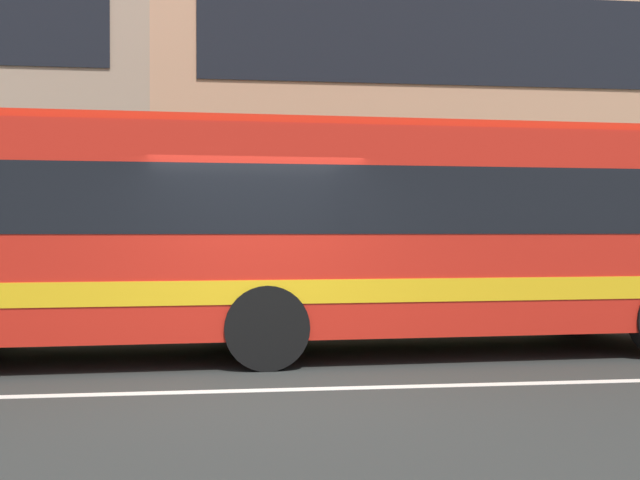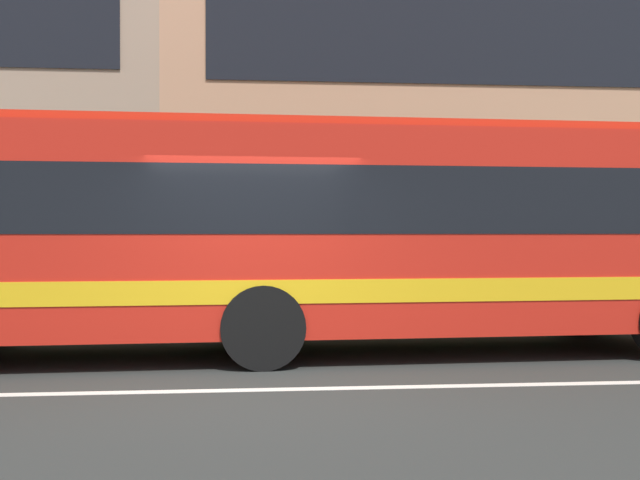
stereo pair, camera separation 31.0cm
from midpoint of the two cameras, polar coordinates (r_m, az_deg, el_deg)
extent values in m
plane|color=#2C2F2D|center=(8.05, -5.32, -11.04)|extent=(160.00, 160.00, 0.00)
cube|color=silver|center=(8.05, -5.32, -11.01)|extent=(60.00, 0.16, 0.01)
cube|color=#356730|center=(14.55, 8.26, -3.96)|extent=(18.82, 1.10, 0.93)
cube|color=tan|center=(24.88, 19.33, 8.88)|extent=(25.45, 9.57, 10.42)
cube|color=red|center=(10.31, -1.74, 0.62)|extent=(11.08, 3.00, 2.55)
cube|color=black|center=(10.32, -1.74, 2.74)|extent=(10.42, 3.00, 0.82)
cube|color=yellow|center=(10.34, -1.74, -3.27)|extent=(10.86, 3.02, 0.28)
cube|color=red|center=(10.40, -1.74, 8.00)|extent=(10.62, 2.57, 0.12)
cylinder|color=black|center=(12.88, 17.81, -4.42)|extent=(1.01, 0.32, 1.00)
cylinder|color=black|center=(11.50, -5.88, -5.00)|extent=(1.01, 0.32, 1.00)
cylinder|color=black|center=(9.12, -4.97, -6.48)|extent=(1.01, 0.32, 1.00)
camera|label=1|loc=(0.16, -90.85, -0.01)|focal=43.22mm
camera|label=2|loc=(0.16, 89.15, 0.01)|focal=43.22mm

